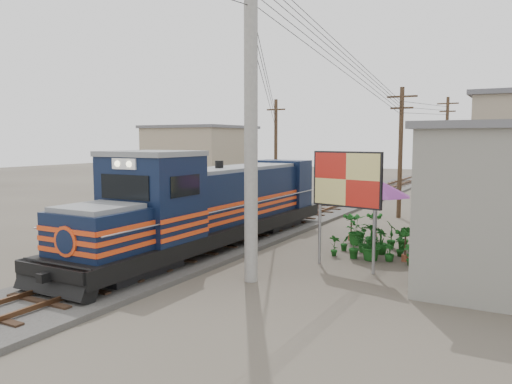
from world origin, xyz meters
The scene contains 14 objects.
ground centered at (0.00, 0.00, 0.00)m, with size 120.00×120.00×0.00m, color #473F35.
ballast centered at (0.00, 10.00, 0.08)m, with size 3.60×70.00×0.16m, color #595651.
track centered at (0.00, 10.00, 0.26)m, with size 1.15×70.00×0.12m.
locomotive centered at (0.00, 2.60, 1.64)m, with size 2.75×14.97×3.71m.
utility_pole_main centered at (3.50, -0.50, 5.00)m, with size 0.40×0.40×10.00m.
wooden_pole_mid centered at (4.50, 14.00, 3.68)m, with size 1.60×0.24×7.00m.
wooden_pole_far centered at (4.80, 28.00, 3.93)m, with size 1.60×0.24×7.50m.
wooden_pole_left centered at (-5.00, 18.00, 3.68)m, with size 1.60×0.24×7.00m.
power_lines centered at (-0.14, 8.49, 7.56)m, with size 9.65×19.00×3.30m.
shophouse_left centered at (-10.00, 16.00, 2.61)m, with size 6.30×6.30×5.20m.
billboard centered at (5.49, 2.26, 2.85)m, with size 2.46×0.65×3.85m.
market_umbrella centered at (5.74, 5.03, 2.44)m, with size 2.89×2.89×2.77m.
vendor centered at (6.92, 7.27, 0.94)m, with size 0.69×0.45×1.89m, color black.
plant_nursery centered at (5.54, 5.06, 0.49)m, with size 3.58×3.69×1.14m.
Camera 1 is at (10.71, -13.20, 4.22)m, focal length 35.00 mm.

